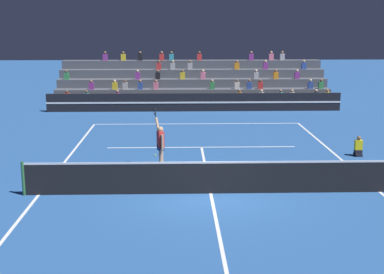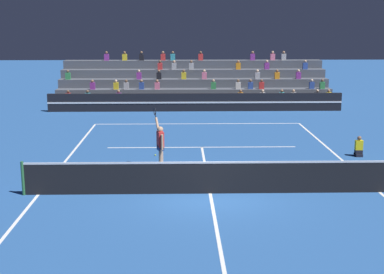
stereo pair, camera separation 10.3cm
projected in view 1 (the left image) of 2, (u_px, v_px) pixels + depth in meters
name	position (u px, v px, depth m)	size (l,w,h in m)	color
ground_plane	(211.00, 193.00, 17.17)	(120.00, 120.00, 0.00)	#285699
court_lines	(211.00, 193.00, 17.17)	(11.10, 23.90, 0.01)	white
tennis_net	(211.00, 177.00, 17.06)	(12.00, 0.10, 1.10)	#2D6B38
sponsor_banner_wall	(194.00, 102.00, 32.73)	(18.00, 0.26, 1.10)	black
bleacher_stand	(193.00, 87.00, 36.34)	(17.88, 4.75, 3.38)	#4C515B
ball_kid_courtside	(358.00, 148.00, 21.86)	(0.30, 0.36, 0.84)	black
tennis_player	(160.00, 146.00, 19.40)	(0.44, 1.23, 2.36)	tan
tennis_ball	(155.00, 155.00, 21.95)	(0.07, 0.07, 0.07)	#C6DB33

